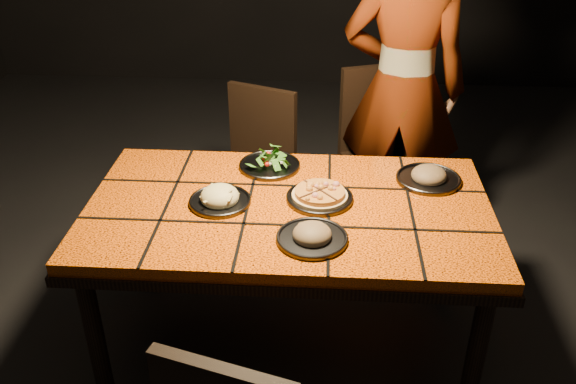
# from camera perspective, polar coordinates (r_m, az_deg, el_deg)

# --- Properties ---
(room_shell) EXTENTS (6.04, 7.04, 3.08)m
(room_shell) POSITION_cam_1_polar(r_m,az_deg,el_deg) (2.12, 0.07, 16.39)
(room_shell) COLOR black
(room_shell) RESTS_ON ground
(dining_table) EXTENTS (1.62, 0.92, 0.75)m
(dining_table) POSITION_cam_1_polar(r_m,az_deg,el_deg) (2.46, 0.06, -2.75)
(dining_table) COLOR #ED5B07
(dining_table) RESTS_ON ground
(chair_far_left) EXTENTS (0.52, 0.52, 0.88)m
(chair_far_left) POSITION_cam_1_polar(r_m,az_deg,el_deg) (3.31, -3.14, 3.13)
(chair_far_left) COLOR black
(chair_far_left) RESTS_ON ground
(chair_far_right) EXTENTS (0.56, 0.56, 0.97)m
(chair_far_right) POSITION_cam_1_polar(r_m,az_deg,el_deg) (3.40, 8.92, 4.49)
(chair_far_right) COLOR black
(chair_far_right) RESTS_ON ground
(diner) EXTENTS (0.71, 0.53, 1.77)m
(diner) POSITION_cam_1_polar(r_m,az_deg,el_deg) (3.25, 10.69, 9.48)
(diner) COLOR brown
(diner) RESTS_ON ground
(plate_pizza) EXTENTS (0.32, 0.32, 0.04)m
(plate_pizza) POSITION_cam_1_polar(r_m,az_deg,el_deg) (2.44, 2.98, -0.37)
(plate_pizza) COLOR #3A3A3F
(plate_pizza) RESTS_ON dining_table
(plate_pasta) EXTENTS (0.25, 0.25, 0.08)m
(plate_pasta) POSITION_cam_1_polar(r_m,az_deg,el_deg) (2.43, -6.39, -0.60)
(plate_pasta) COLOR #3A3A3F
(plate_pasta) RESTS_ON dining_table
(plate_salad) EXTENTS (0.27, 0.27, 0.07)m
(plate_salad) POSITION_cam_1_polar(r_m,az_deg,el_deg) (2.68, -1.74, 2.80)
(plate_salad) COLOR #3A3A3F
(plate_salad) RESTS_ON dining_table
(plate_mushroom_a) EXTENTS (0.26, 0.26, 0.09)m
(plate_mushroom_a) POSITION_cam_1_polar(r_m,az_deg,el_deg) (2.19, 2.28, -4.04)
(plate_mushroom_a) COLOR #3A3A3F
(plate_mushroom_a) RESTS_ON dining_table
(plate_mushroom_b) EXTENTS (0.27, 0.27, 0.09)m
(plate_mushroom_b) POSITION_cam_1_polar(r_m,az_deg,el_deg) (2.64, 13.04, 1.48)
(plate_mushroom_b) COLOR #3A3A3F
(plate_mushroom_b) RESTS_ON dining_table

